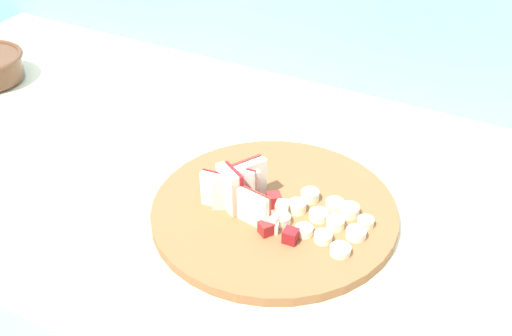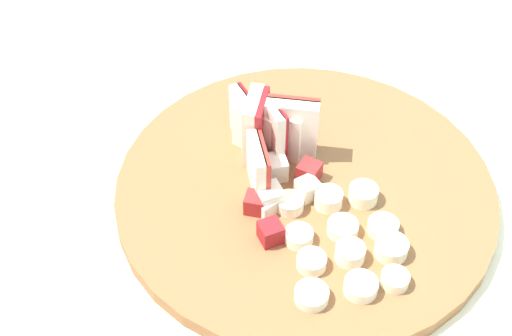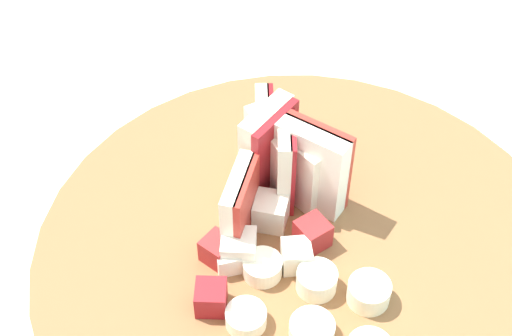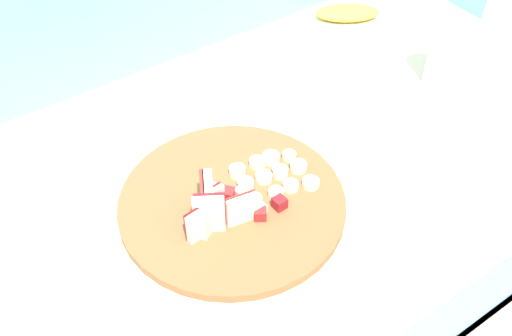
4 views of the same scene
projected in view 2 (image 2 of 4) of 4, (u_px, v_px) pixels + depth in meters
name	position (u px, v px, depth m)	size (l,w,h in m)	color
cutting_board	(305.00, 189.00, 0.62)	(0.35, 0.35, 0.02)	brown
apple_wedge_fan	(268.00, 133.00, 0.62)	(0.11, 0.08, 0.06)	maroon
apple_dice_pile	(280.00, 192.00, 0.60)	(0.09, 0.08, 0.02)	white
banana_slice_rows	(345.00, 239.00, 0.56)	(0.13, 0.11, 0.01)	white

